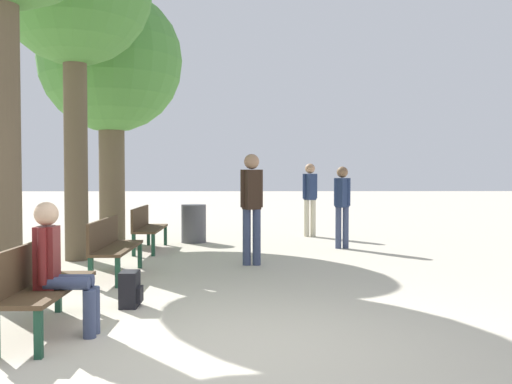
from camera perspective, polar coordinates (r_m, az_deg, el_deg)
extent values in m
plane|color=beige|center=(4.95, -2.37, -15.39)|extent=(80.00, 80.00, 0.00)
cube|color=#4C3823|center=(5.66, -19.95, -9.00)|extent=(0.43, 1.61, 0.04)
cube|color=#4C3823|center=(5.69, -21.86, -6.77)|extent=(0.04, 1.61, 0.39)
cube|color=#19422D|center=(4.96, -20.92, -13.15)|extent=(0.06, 0.06, 0.39)
cube|color=#19422D|center=(6.36, -16.19, -9.73)|extent=(0.06, 0.06, 0.39)
cube|color=#19422D|center=(6.46, -19.17, -9.58)|extent=(0.06, 0.06, 0.39)
cube|color=#4C3823|center=(8.30, -13.68, -5.47)|extent=(0.43, 1.61, 0.04)
cube|color=#4C3823|center=(8.32, -15.02, -3.97)|extent=(0.04, 1.61, 0.39)
cube|color=#19422D|center=(7.56, -13.66, -7.85)|extent=(0.06, 0.06, 0.39)
cube|color=#19422D|center=(9.03, -11.54, -6.23)|extent=(0.06, 0.06, 0.39)
cube|color=#19422D|center=(7.65, -16.20, -7.76)|extent=(0.06, 0.06, 0.39)
cube|color=#19422D|center=(9.10, -13.67, -6.19)|extent=(0.06, 0.06, 0.39)
cube|color=#4C3823|center=(11.00, -10.49, -3.63)|extent=(0.43, 1.61, 0.04)
cube|color=#4C3823|center=(11.02, -11.51, -2.50)|extent=(0.04, 1.61, 0.39)
cube|color=#19422D|center=(10.26, -10.24, -5.24)|extent=(0.06, 0.06, 0.39)
cube|color=#19422D|center=(11.75, -9.05, -4.32)|extent=(0.06, 0.06, 0.39)
cube|color=#19422D|center=(10.32, -12.13, -5.21)|extent=(0.06, 0.06, 0.39)
cube|color=#19422D|center=(11.80, -10.70, -4.31)|extent=(0.06, 0.06, 0.39)
cylinder|color=brown|center=(10.04, -17.58, 4.44)|extent=(0.39, 0.39, 3.85)
cylinder|color=brown|center=(12.50, -14.22, 2.03)|extent=(0.54, 0.54, 3.01)
sphere|color=#478438|center=(12.72, -14.31, 12.59)|extent=(3.00, 3.00, 3.00)
cylinder|color=#384260|center=(5.40, -18.40, -8.68)|extent=(0.40, 0.12, 0.12)
cylinder|color=#384260|center=(5.40, -16.32, -11.62)|extent=(0.12, 0.12, 0.43)
cylinder|color=#384260|center=(5.53, -17.96, -8.42)|extent=(0.40, 0.12, 0.12)
cylinder|color=#384260|center=(5.53, -15.93, -11.29)|extent=(0.12, 0.12, 0.43)
cube|color=maroon|center=(5.49, -20.19, -6.16)|extent=(0.18, 0.21, 0.56)
cylinder|color=maroon|center=(5.38, -20.61, -6.04)|extent=(0.08, 0.08, 0.51)
cylinder|color=maroon|center=(5.60, -19.79, -5.72)|extent=(0.08, 0.08, 0.51)
sphere|color=tan|center=(5.45, -20.24, -2.07)|extent=(0.21, 0.21, 0.21)
cube|color=black|center=(6.49, -12.53, -9.47)|extent=(0.19, 0.29, 0.39)
cube|color=black|center=(6.48, -11.52, -10.01)|extent=(0.04, 0.20, 0.17)
cylinder|color=#384260|center=(11.20, 8.24, -3.57)|extent=(0.12, 0.12, 0.80)
cylinder|color=#384260|center=(11.22, 8.96, -3.57)|extent=(0.12, 0.12, 0.80)
cube|color=navy|center=(11.16, 8.61, -0.07)|extent=(0.28, 0.28, 0.57)
cylinder|color=navy|center=(11.14, 8.01, 0.01)|extent=(0.08, 0.08, 0.54)
cylinder|color=navy|center=(11.18, 9.22, 0.01)|extent=(0.08, 0.08, 0.54)
sphere|color=brown|center=(11.16, 8.63, 1.98)|extent=(0.22, 0.22, 0.22)
cylinder|color=#384260|center=(9.10, -0.94, -4.55)|extent=(0.13, 0.13, 0.89)
cylinder|color=#384260|center=(9.10, 0.06, -4.55)|extent=(0.13, 0.13, 0.89)
cube|color=black|center=(9.04, -0.44, 0.26)|extent=(0.31, 0.29, 0.63)
cylinder|color=black|center=(9.04, -1.28, 0.36)|extent=(0.09, 0.09, 0.60)
cylinder|color=black|center=(9.04, 0.40, 0.36)|extent=(0.09, 0.09, 0.60)
sphere|color=#A37A5B|center=(9.04, -0.44, 3.06)|extent=(0.24, 0.24, 0.24)
cylinder|color=beige|center=(13.21, 5.08, -2.62)|extent=(0.12, 0.12, 0.85)
cylinder|color=beige|center=(13.22, 5.73, -2.62)|extent=(0.12, 0.12, 0.85)
cube|color=navy|center=(13.18, 5.42, 0.52)|extent=(0.29, 0.30, 0.60)
cylinder|color=navy|center=(13.16, 4.87, 0.59)|extent=(0.09, 0.09, 0.57)
cylinder|color=navy|center=(13.19, 5.96, 0.59)|extent=(0.09, 0.09, 0.57)
sphere|color=#A37A5B|center=(13.17, 5.42, 2.35)|extent=(0.23, 0.23, 0.23)
cylinder|color=#4C4C51|center=(12.12, -6.25, -3.15)|extent=(0.52, 0.52, 0.80)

